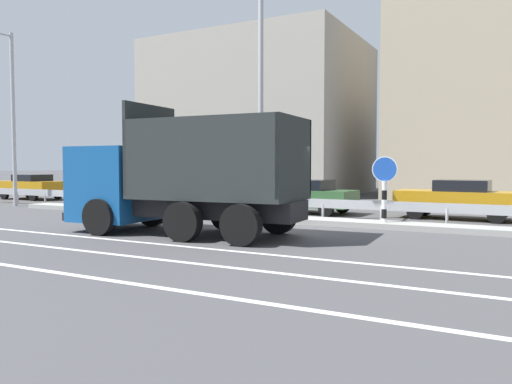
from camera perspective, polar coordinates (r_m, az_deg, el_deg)
The scene contains 16 objects.
ground_plane at distance 15.38m, azimuth 3.88°, elevation -4.34°, with size 320.00×320.00×0.00m, color #424244.
lane_strip_0 at distance 13.14m, azimuth -12.63°, elevation -5.67°, with size 50.69×0.16×0.01m, color silver.
lane_strip_1 at distance 11.98m, azimuth -17.74°, elevation -6.58°, with size 50.69×0.16×0.01m, color silver.
lane_strip_2 at distance 10.77m, azimuth -25.12°, elevation -7.81°, with size 50.69×0.16×0.01m, color silver.
median_island at distance 17.12m, azimuth 6.54°, elevation -3.29°, with size 27.88×1.10×0.18m, color gray.
median_guardrail at distance 17.94m, azimuth 7.66°, elevation -1.47°, with size 50.69×0.09×0.78m.
dump_truck at distance 14.92m, azimuth -10.91°, elevation 0.50°, with size 7.10×3.07×3.76m.
median_road_sign at distance 16.30m, azimuth 14.46°, elevation 0.30°, with size 0.81×0.16×2.26m.
street_lamp_0 at distance 26.86m, azimuth -26.42°, elevation 8.51°, with size 0.71×2.62×8.30m.
street_lamp_1 at distance 17.73m, azimuth 0.32°, elevation 11.85°, with size 0.71×2.36×8.39m.
parked_car_0 at distance 31.80m, azimuth -24.30°, elevation 0.58°, with size 4.19×1.89×1.45m.
parked_car_1 at distance 26.96m, azimuth -16.02°, elevation 0.32°, with size 4.69×1.92×1.49m.
parked_car_2 at distance 23.45m, azimuth -7.55°, elevation 0.06°, with size 4.48×1.99×1.52m.
parked_car_3 at distance 20.66m, azimuth 5.96°, elevation -0.45°, with size 3.96×2.05×1.39m.
parked_car_4 at distance 19.72m, azimuth 22.17°, elevation -0.75°, with size 4.44×1.91×1.45m.
background_building_0 at distance 36.84m, azimuth 0.63°, elevation 8.33°, with size 13.97×11.39×10.72m, color gray.
Camera 1 is at (6.32, -13.89, 1.98)m, focal length 35.00 mm.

